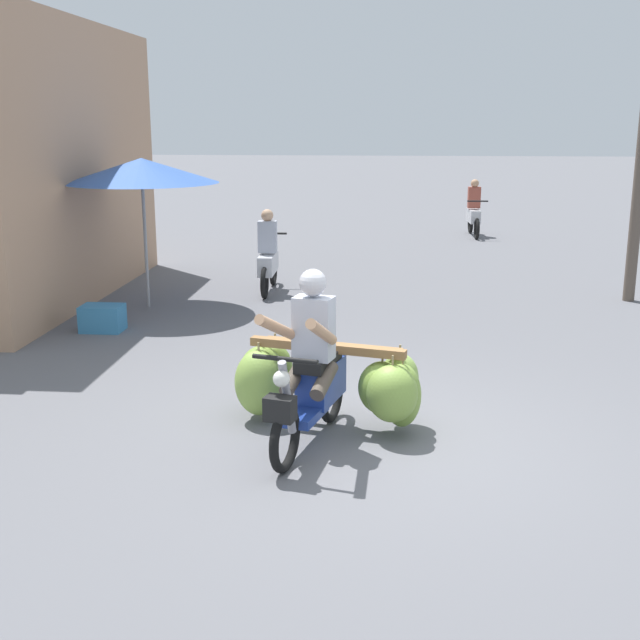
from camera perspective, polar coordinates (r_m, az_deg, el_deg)
ground_plane at (r=7.42m, az=3.51°, el=-8.46°), size 120.00×120.00×0.00m
motorbike_main_loaded at (r=7.48m, az=0.34°, el=-4.22°), size 1.85×1.89×1.58m
motorbike_distant_ahead_left at (r=13.51m, az=-3.67°, el=4.31°), size 0.50×1.62×1.40m
motorbike_distant_ahead_right at (r=20.60m, az=10.79°, el=7.42°), size 0.50×1.62×1.40m
market_umbrella_near_shop at (r=12.54m, az=-12.46°, el=10.25°), size 2.30×2.30×2.27m
produce_crate at (r=11.47m, az=-15.10°, el=0.13°), size 0.56×0.40×0.36m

